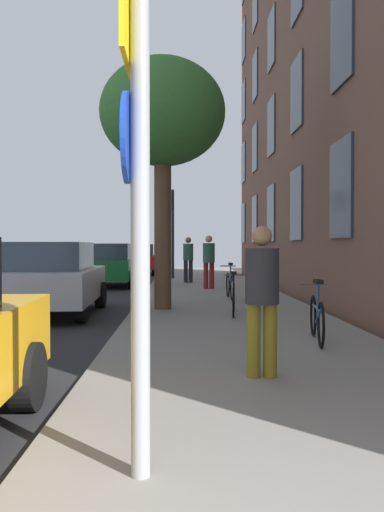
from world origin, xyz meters
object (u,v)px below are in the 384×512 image
at_px(bicycle_1, 234,298).
at_px(traffic_light, 171,218).
at_px(pedestrian_0, 262,291).
at_px(pedestrian_1, 209,258).
at_px(bicycle_0, 317,317).
at_px(car_2, 113,264).
at_px(tree_near, 163,115).
at_px(pedestrian_2, 188,257).
at_px(car_3, 140,259).
at_px(bicycle_2, 230,285).
at_px(car_1, 52,278).
at_px(sign_post, 136,175).

bearing_deg(bicycle_1, traffic_light, 97.09).
distance_m(pedestrian_0, pedestrian_1, 11.83).
bearing_deg(bicycle_0, car_2, 110.47).
height_order(traffic_light, tree_near, tree_near).
xyz_separation_m(traffic_light, tree_near, (0.02, -11.19, 1.72)).
xyz_separation_m(bicycle_1, pedestrian_1, (-0.15, 6.62, 0.66)).
distance_m(pedestrian_2, car_3, 8.36).
xyz_separation_m(tree_near, bicycle_2, (1.73, 2.10, -3.99)).
height_order(pedestrian_0, car_1, pedestrian_0).
height_order(pedestrian_0, car_3, pedestrian_0).
bearing_deg(pedestrian_0, pedestrian_1, 89.62).
height_order(sign_post, traffic_light, traffic_light).
xyz_separation_m(pedestrian_2, car_3, (-2.46, 7.99, -0.29)).
bearing_deg(bicycle_2, car_2, 122.77).
xyz_separation_m(traffic_light, car_2, (-2.16, -3.02, -1.93)).
relative_size(bicycle_2, car_3, 0.40).
bearing_deg(pedestrian_1, bicycle_1, -88.71).
relative_size(sign_post, car_1, 0.77).
bearing_deg(bicycle_1, pedestrian_0, -92.49).
bearing_deg(bicycle_2, pedestrian_1, 96.14).
xyz_separation_m(pedestrian_0, car_2, (-3.46, 14.42, -0.22)).
distance_m(bicycle_1, pedestrian_2, 9.61).
distance_m(sign_post, bicycle_2, 11.01).
xyz_separation_m(bicycle_2, car_1, (-4.19, -2.26, 0.34)).
bearing_deg(sign_post, tree_near, 90.76).
distance_m(bicycle_0, car_2, 13.18).
xyz_separation_m(sign_post, pedestrian_0, (1.16, 2.44, -0.93)).
distance_m(bicycle_0, bicycle_1, 3.26).
relative_size(bicycle_2, pedestrian_0, 1.03).
bearing_deg(car_3, car_2, -93.00).
xyz_separation_m(bicycle_0, bicycle_2, (-0.70, 6.27, 0.02)).
height_order(bicycle_0, car_2, car_2).
height_order(sign_post, car_1, sign_post).
bearing_deg(car_3, pedestrian_0, -82.44).
height_order(traffic_light, bicycle_0, traffic_light).
bearing_deg(car_3, bicycle_2, -76.45).
xyz_separation_m(sign_post, bicycle_2, (1.62, 10.79, -1.49)).
height_order(sign_post, bicycle_0, sign_post).
bearing_deg(traffic_light, car_1, -102.13).
bearing_deg(bicycle_1, bicycle_2, 85.90).
bearing_deg(car_1, bicycle_1, -12.56).
xyz_separation_m(pedestrian_0, car_1, (-3.73, 6.09, -0.22)).
distance_m(sign_post, pedestrian_1, 14.35).
height_order(tree_near, pedestrian_0, tree_near).
bearing_deg(bicycle_2, bicycle_0, -83.64).
height_order(traffic_light, pedestrian_2, traffic_light).
distance_m(bicycle_0, car_3, 21.09).
relative_size(sign_post, car_2, 0.74).
relative_size(bicycle_0, pedestrian_1, 0.93).
distance_m(bicycle_0, pedestrian_1, 9.83).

